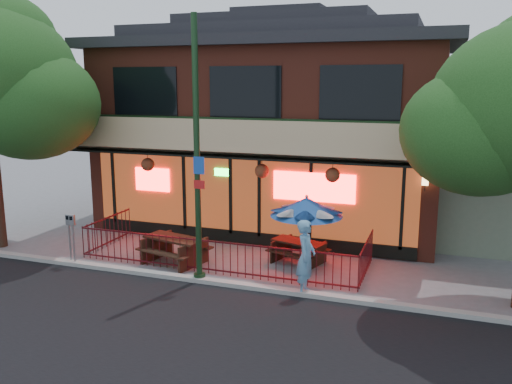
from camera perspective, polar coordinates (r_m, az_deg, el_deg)
ground at (r=15.36m, az=-5.30°, el=-8.76°), size 80.00×80.00×0.00m
curb at (r=14.92m, az=-6.12°, el=-9.16°), size 80.00×0.25×0.12m
restaurant_building at (r=21.11m, az=2.62°, el=8.30°), size 12.96×9.49×8.05m
patio_fence at (r=15.59m, az=-4.58°, el=-5.99°), size 8.44×2.62×1.00m
street_light at (r=14.21m, az=-6.21°, el=2.70°), size 0.43×0.32×7.00m
picnic_table_left at (r=16.35m, az=-8.55°, el=-5.65°), size 2.12×1.80×0.79m
picnic_table_right at (r=16.26m, az=4.49°, el=-5.94°), size 1.86×1.62×0.68m
patio_umbrella at (r=14.94m, az=5.34°, el=-1.55°), size 2.00×2.00×2.28m
pedestrian at (r=13.80m, az=5.27°, el=-6.87°), size 0.49×0.72×1.94m
parking_meter_near at (r=16.69m, az=-18.70°, el=-3.94°), size 0.16×0.15×1.53m
parking_meter_far at (r=16.87m, az=-19.07°, el=-3.85°), size 0.15×0.13×1.51m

